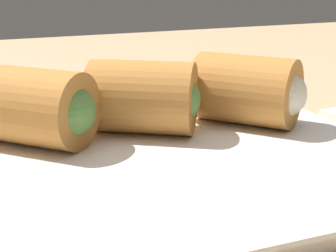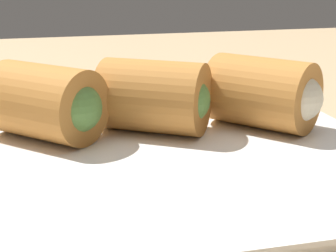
% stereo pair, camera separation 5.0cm
% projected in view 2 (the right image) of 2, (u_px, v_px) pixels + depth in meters
% --- Properties ---
extents(table_surface, '(1.80, 1.40, 0.02)m').
position_uv_depth(table_surface, '(198.00, 182.00, 0.39)').
color(table_surface, tan).
rests_on(table_surface, ground).
extents(serving_plate, '(0.31, 0.26, 0.01)m').
position_uv_depth(serving_plate, '(168.00, 168.00, 0.37)').
color(serving_plate, white).
rests_on(serving_plate, table_surface).
extents(roll_front_left, '(0.09, 0.09, 0.05)m').
position_uv_depth(roll_front_left, '(160.00, 97.00, 0.42)').
color(roll_front_left, '#B77533').
rests_on(roll_front_left, serving_plate).
extents(roll_front_right, '(0.09, 0.09, 0.05)m').
position_uv_depth(roll_front_right, '(267.00, 94.00, 0.43)').
color(roll_front_right, '#B77533').
rests_on(roll_front_right, serving_plate).
extents(roll_back_left, '(0.09, 0.09, 0.05)m').
position_uv_depth(roll_back_left, '(49.00, 103.00, 0.40)').
color(roll_back_left, '#B77533').
rests_on(roll_back_left, serving_plate).
extents(spoon, '(0.16, 0.09, 0.01)m').
position_uv_depth(spoon, '(59.00, 112.00, 0.52)').
color(spoon, '#B2B2B7').
rests_on(spoon, table_surface).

